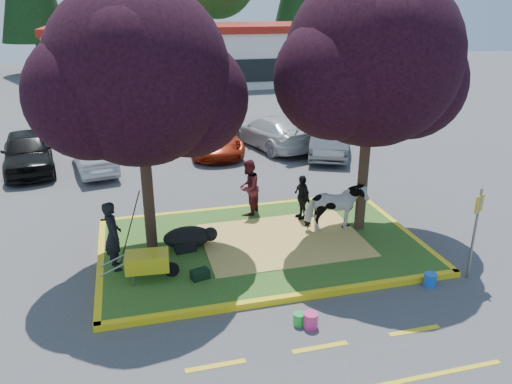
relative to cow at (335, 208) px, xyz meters
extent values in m
plane|color=#424244|center=(-2.14, -0.19, -0.84)|extent=(90.00, 90.00, 0.00)
cube|color=#29561A|center=(-2.14, -0.19, -0.77)|extent=(8.00, 5.00, 0.15)
cube|color=yellow|center=(-2.14, -2.77, -0.77)|extent=(8.30, 0.16, 0.15)
cube|color=yellow|center=(-2.14, 2.39, -0.77)|extent=(8.30, 0.16, 0.15)
cube|color=yellow|center=(-6.22, -0.19, -0.77)|extent=(0.16, 5.30, 0.15)
cube|color=yellow|center=(1.94, -0.19, -0.77)|extent=(0.16, 5.30, 0.15)
cube|color=#E6C75E|center=(-1.54, -0.19, -0.69)|extent=(4.20, 3.00, 0.01)
cylinder|color=black|center=(-4.94, 0.21, 1.07)|extent=(0.28, 0.28, 3.53)
sphere|color=black|center=(-4.94, 0.21, 3.72)|extent=(4.20, 4.20, 4.20)
sphere|color=black|center=(-3.79, 0.41, 3.09)|extent=(2.86, 2.86, 2.86)
sphere|color=black|center=(-5.99, -0.09, 3.34)|extent=(2.86, 2.86, 2.86)
cylinder|color=black|center=(0.76, 0.01, 1.16)|extent=(0.28, 0.28, 3.70)
sphere|color=black|center=(0.76, 0.01, 3.93)|extent=(4.40, 4.40, 4.40)
sphere|color=black|center=(1.97, 0.21, 3.27)|extent=(2.99, 2.99, 2.99)
sphere|color=black|center=(-0.34, -0.29, 3.53)|extent=(2.99, 2.99, 2.99)
cube|color=yellow|center=(-4.14, -4.39, -0.84)|extent=(1.10, 0.12, 0.01)
cube|color=yellow|center=(-2.14, -4.39, -0.84)|extent=(1.10, 0.12, 0.01)
cube|color=yellow|center=(-0.14, -4.39, -0.84)|extent=(1.10, 0.12, 0.01)
cube|color=silver|center=(-0.14, 27.81, 1.16)|extent=(20.00, 8.00, 4.00)
cube|color=maroon|center=(-0.14, 27.81, 3.31)|extent=(20.40, 8.40, 0.50)
cube|color=black|center=(-0.14, 23.76, 0.56)|extent=(19.00, 0.10, 1.60)
cylinder|color=black|center=(-12.14, 36.81, 1.12)|extent=(0.44, 0.44, 3.92)
cylinder|color=black|center=(-4.14, 38.31, 0.70)|extent=(0.44, 0.44, 3.08)
cylinder|color=black|center=(3.86, 37.31, 0.98)|extent=(0.44, 0.44, 3.64)
cylinder|color=black|center=(11.86, 37.81, 0.91)|extent=(0.44, 0.44, 3.50)
cylinder|color=black|center=(19.86, 36.81, 0.77)|extent=(0.44, 0.44, 3.22)
imported|color=silver|center=(0.00, 0.00, 0.00)|extent=(1.67, 0.83, 1.38)
ellipsoid|color=black|center=(-4.05, 0.08, -0.42)|extent=(1.31, 0.83, 0.54)
imported|color=black|center=(-5.84, -0.58, 0.16)|extent=(0.54, 0.69, 1.69)
imported|color=#4F161F|center=(-2.00, 1.76, 0.14)|extent=(0.98, 1.02, 1.66)
imported|color=black|center=(-0.59, 1.04, -0.03)|extent=(0.46, 0.82, 1.32)
cylinder|color=black|center=(-4.59, -1.32, -0.52)|extent=(0.35, 0.10, 0.35)
cylinder|color=slate|center=(-5.46, -1.53, -0.56)|extent=(0.04, 0.04, 0.25)
cylinder|color=slate|center=(-5.46, -1.10, -0.56)|extent=(0.04, 0.04, 0.25)
cube|color=gold|center=(-5.13, -1.32, -0.23)|extent=(1.01, 0.66, 0.39)
cylinder|color=slate|center=(-5.85, -1.53, -0.21)|extent=(0.63, 0.09, 0.32)
cylinder|color=slate|center=(-5.85, -1.10, -0.21)|extent=(0.63, 0.09, 0.32)
cube|color=black|center=(-4.14, -0.17, -0.56)|extent=(0.54, 0.34, 0.26)
cube|color=black|center=(-3.98, -1.59, -0.58)|extent=(0.46, 0.35, 0.22)
cylinder|color=slate|center=(2.16, -2.89, 0.28)|extent=(0.06, 0.06, 2.24)
cube|color=gold|center=(2.16, -2.89, 1.04)|extent=(0.30, 0.16, 0.40)
cylinder|color=green|center=(-2.29, -3.62, -0.71)|extent=(0.29, 0.29, 0.26)
cylinder|color=#DB3079|center=(-2.10, -3.75, -0.68)|extent=(0.35, 0.35, 0.32)
cylinder|color=blue|center=(1.09, -2.99, -0.68)|extent=(0.36, 0.36, 0.31)
imported|color=black|center=(-9.04, 8.30, -0.09)|extent=(2.42, 4.60, 1.49)
imported|color=#A2A4AA|center=(-6.61, 7.58, -0.22)|extent=(1.94, 3.92, 1.23)
imported|color=#9D240D|center=(-1.84, 8.89, -0.22)|extent=(2.18, 4.54, 1.25)
imported|color=silver|center=(0.86, 9.04, -0.13)|extent=(3.24, 5.24, 1.42)
imported|color=slate|center=(2.94, 7.40, -0.11)|extent=(3.19, 4.66, 1.45)
camera|label=1|loc=(-5.28, -11.55, 5.29)|focal=35.00mm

